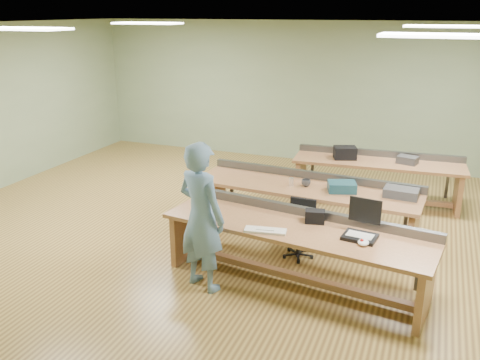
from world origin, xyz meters
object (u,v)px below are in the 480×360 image
Objects in this scene: person at (201,217)px; parts_bin_teal at (342,187)px; parts_bin_grey at (401,193)px; camera_bag at (315,216)px; drinks_can at (291,182)px; mug at (306,183)px; workbench_back at (377,172)px; workbench_front at (296,240)px; workbench_mid at (306,197)px; task_chair at (299,236)px; laptop_base at (360,237)px.

parts_bin_teal is (1.29, 1.91, -0.09)m from person.
parts_bin_teal is 0.84× the size of parts_bin_grey.
camera_bag is 1.36m from drinks_can.
parts_bin_grey reaches higher than mug.
parts_bin_teal is (-0.30, -1.76, 0.26)m from workbench_back.
person is at bearing -162.72° from camera_bag.
camera_bag is at bearing 54.29° from workbench_front.
workbench_back is at bearing 68.00° from workbench_mid.
workbench_mid reaches higher than mug.
camera_bag is at bearing -58.10° from task_chair.
workbench_mid is 1.39m from camera_bag.
workbench_mid is 0.58m from parts_bin_teal.
workbench_back is 3.27m from laptop_base.
parts_bin_grey is at bearing -77.27° from workbench_back.
mug is (-0.83, -1.73, 0.25)m from workbench_back.
laptop_base is 1.83m from mug.
mug is at bearing 96.53° from camera_bag.
drinks_can is at bearing -154.03° from workbench_mid.
workbench_mid is at bearing 130.13° from laptop_base.
person reaches higher than workbench_mid.
laptop_base is 0.47× the size of task_chair.
workbench_mid is at bearing 174.13° from parts_bin_teal.
person is 2.31m from parts_bin_teal.
parts_bin_grey reaches higher than task_chair.
person reaches higher than parts_bin_grey.
drinks_can reaches higher than mug.
person is at bearing -136.59° from parts_bin_grey.
parts_bin_grey is (0.90, 1.30, -0.02)m from camera_bag.
laptop_base is at bearing -72.13° from parts_bin_teal.
drinks_can is at bearing -86.62° from person.
person is (-1.01, -0.49, 0.34)m from workbench_front.
task_chair is (-0.89, 0.79, -0.48)m from laptop_base.
workbench_front is 4.24× the size of task_chair.
camera_bag is at bearing -124.66° from parts_bin_grey.
person is at bearing -117.25° from workbench_back.
task_chair is 0.91m from mug.
mug is at bearing 177.29° from parts_bin_teal.
parts_bin_teal is at bearing 61.10° from task_chair.
parts_bin_grey is at bearing -116.78° from person.
workbench_front is at bearing -134.41° from person.
drinks_can is (-0.64, 1.21, -0.02)m from camera_bag.
workbench_back is 23.38× the size of drinks_can.
workbench_front is 1.85m from parts_bin_grey.
workbench_front is 1.50m from workbench_mid.
workbench_mid is 1.16× the size of workbench_back.
person is 2.09m from mug.
parts_bin_teal is 0.53m from mug.
parts_bin_teal is at bearing 73.27° from camera_bag.
workbench_mid reaches higher than laptop_base.
laptop_base is 2.79× the size of mug.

